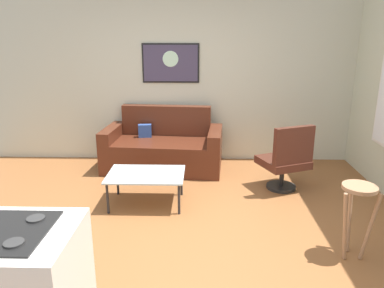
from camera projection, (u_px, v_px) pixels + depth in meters
ground at (178, 234)px, 3.93m from camera, size 6.40×6.40×0.04m
back_wall at (187, 73)px, 5.85m from camera, size 6.40×0.05×2.80m
couch at (163, 149)px, 5.72m from camera, size 1.82×1.00×0.92m
coffee_table at (146, 176)px, 4.48m from camera, size 0.91×0.63×0.39m
armchair at (286, 159)px, 4.85m from camera, size 0.72×0.71×0.90m
bar_stool at (358, 204)px, 3.36m from camera, size 0.35×0.35×0.71m
wall_painting at (171, 63)px, 5.77m from camera, size 0.88×0.03×0.60m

